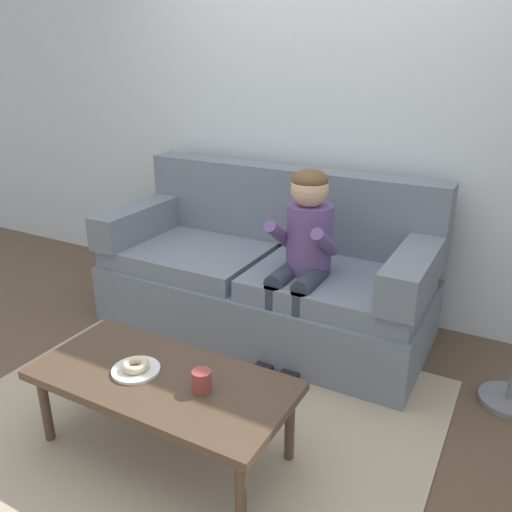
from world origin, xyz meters
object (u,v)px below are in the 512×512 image
Objects in this scene: coffee_table at (162,384)px; person_child at (303,248)px; toy_controller at (147,361)px; couch at (267,275)px; donut at (135,365)px; mug at (202,381)px.

coffee_table is 1.12m from person_child.
coffee_table is at bearing -58.41° from toy_controller.
couch is 9.11× the size of toy_controller.
coffee_table is at bearing 10.73° from donut.
donut is at bearing -88.76° from couch.
donut is 0.33m from mug.
toy_controller is at bearing 146.09° from mug.
coffee_table is at bearing -100.14° from person_child.
donut is 0.78m from toy_controller.
mug is (0.33, 0.03, 0.01)m from donut.
donut is at bearing -106.00° from person_child.
mug is (0.02, -1.05, -0.23)m from person_child.
person_child is 1.15m from donut.
coffee_table is 5.07× the size of toy_controller.
donut is (-0.31, -1.08, -0.24)m from person_child.
couch is 0.51m from person_child.
donut is at bearing -169.27° from coffee_table.
toy_controller is (-0.74, 0.50, -0.41)m from mug.
toy_controller is (-0.41, 0.52, -0.40)m from donut.
coffee_table is 0.14m from donut.
donut is at bearing -66.98° from toy_controller.
coffee_table reaches higher than toy_controller.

